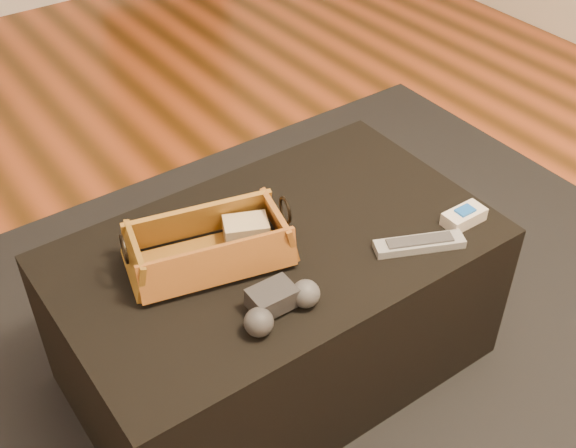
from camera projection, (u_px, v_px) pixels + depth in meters
floor at (208, 427)px, 1.77m from camera, size 5.00×5.50×0.01m
area_rug at (288, 377)px, 1.88m from camera, size 2.60×2.00×0.01m
ottoman at (277, 308)px, 1.77m from camera, size 1.00×0.60×0.42m
tv_remote at (203, 260)px, 1.56m from camera, size 0.19×0.07×0.02m
cloth_bundle at (246, 231)px, 1.61m from camera, size 0.12×0.10×0.05m
wicker_basket at (209, 247)px, 1.56m from camera, size 0.39×0.27×0.13m
game_controller at (279, 304)px, 1.45m from camera, size 0.19×0.10×0.06m
silver_remote at (419, 244)px, 1.62m from camera, size 0.21×0.13×0.02m
cream_gadget at (464, 216)px, 1.69m from camera, size 0.10×0.05×0.04m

